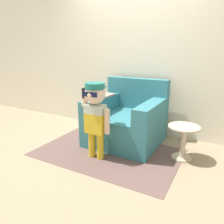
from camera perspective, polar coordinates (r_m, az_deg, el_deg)
ground_plane at (r=3.39m, az=0.75°, el=-8.56°), size 10.00×10.00×0.00m
wall_back at (r=3.81m, az=6.62°, el=14.23°), size 10.00×0.05×2.60m
armchair at (r=3.42m, az=3.89°, el=-2.31°), size 1.06×1.02×0.96m
person_child at (r=2.79m, az=-4.33°, el=0.71°), size 0.42×0.31×1.01m
side_table at (r=3.04m, az=18.06°, el=-6.73°), size 0.41×0.41×0.46m
rug at (r=3.16m, az=-1.13°, el=-10.43°), size 1.97×1.26×0.01m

